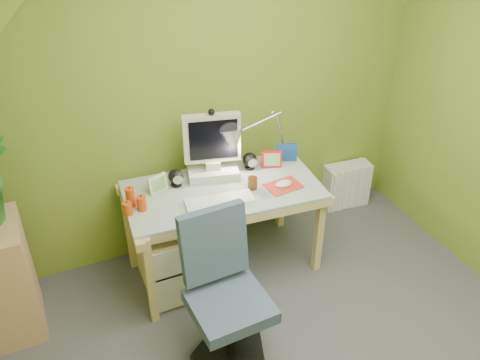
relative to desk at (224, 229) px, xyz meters
name	(u,v)px	position (x,y,z in m)	size (l,w,h in m)	color
wall_back	(204,93)	(0.05, 0.42, 0.85)	(3.20, 0.01, 2.40)	olive
slope_ceiling	(68,137)	(-0.95, -1.18, 1.50)	(1.10, 3.20, 1.10)	white
desk	(224,229)	(0.00, 0.00, 0.00)	(1.29, 0.64, 0.69)	tan
monitor	(212,143)	(0.00, 0.18, 0.60)	(0.37, 0.21, 0.50)	beige
speaker_left	(176,178)	(-0.27, 0.16, 0.41)	(0.10, 0.10, 0.12)	black
speaker_right	(250,161)	(0.27, 0.16, 0.41)	(0.10, 0.10, 0.12)	black
keyboard	(219,201)	(-0.08, -0.14, 0.36)	(0.43, 0.14, 0.02)	white
mousepad	(283,186)	(0.38, -0.14, 0.35)	(0.23, 0.17, 0.01)	red
mouse	(283,184)	(0.38, -0.14, 0.36)	(0.12, 0.07, 0.04)	white
amber_tumbler	(253,183)	(0.18, -0.08, 0.39)	(0.06, 0.06, 0.08)	brown
candle_cluster	(132,201)	(-0.60, 0.01, 0.41)	(0.17, 0.15, 0.13)	#C34410
photo_frame_red	(271,159)	(0.42, 0.12, 0.41)	(0.14, 0.02, 0.12)	red
photo_frame_blue	(286,152)	(0.56, 0.16, 0.41)	(0.15, 0.02, 0.13)	navy
photo_frame_green	(158,184)	(-0.40, 0.14, 0.40)	(0.14, 0.02, 0.12)	beige
desk_lamp	(273,124)	(0.45, 0.18, 0.65)	(0.56, 0.24, 0.60)	#B7B7BB
side_ledge	(7,279)	(-1.40, 0.03, 0.05)	(0.29, 0.45, 0.78)	tan
task_chair	(230,305)	(-0.27, -0.75, 0.09)	(0.48, 0.48, 0.88)	#39485D
radiator	(346,185)	(1.25, 0.32, -0.15)	(0.39, 0.15, 0.39)	silver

